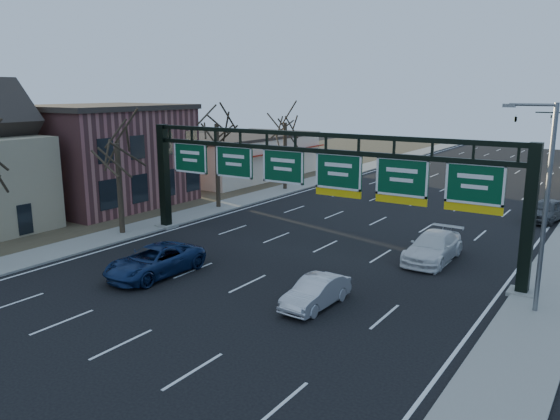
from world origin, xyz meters
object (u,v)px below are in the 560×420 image
Objects in this scene: sign_gantry at (312,177)px; car_silver_sedan at (316,292)px; car_white_wagon at (433,247)px; car_blue_suv at (155,261)px.

sign_gantry is 6.06× the size of car_silver_sedan.
car_silver_sedan is at bearing -58.18° from sign_gantry.
car_white_wagon is (6.29, 2.87, -3.83)m from sign_gantry.
car_silver_sedan is 0.74× the size of car_white_wagon.
car_blue_suv is 1.02× the size of car_white_wagon.
car_silver_sedan is (9.11, 1.00, -0.11)m from car_blue_suv.
sign_gantry is 4.49× the size of car_white_wagon.
car_blue_suv is at bearing -171.50° from car_silver_sedan.
sign_gantry is at bearing 58.38° from car_blue_suv.
car_white_wagon is (11.27, 10.52, 0.02)m from car_blue_suv.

